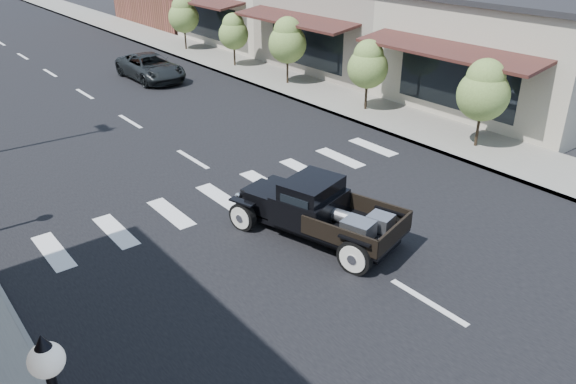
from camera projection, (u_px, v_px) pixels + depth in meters
ground at (333, 245)px, 14.04m from camera, size 120.00×120.00×0.00m
road at (101, 104)px, 24.60m from camera, size 14.00×80.00×0.02m
road_markings at (153, 136)px, 21.08m from camera, size 12.00×60.00×0.06m
sidewalk_right at (259, 73)px, 29.31m from camera, size 3.00×80.00×0.15m
storefront_near at (528, 49)px, 24.24m from camera, size 10.00×9.00×4.50m
storefront_mid at (376, 22)px, 30.57m from camera, size 10.00×9.00×4.50m
storefront_far at (276, 4)px, 36.91m from camera, size 10.00×9.00×4.50m
small_tree_a at (481, 105)px, 19.12m from camera, size 1.77×1.77×2.95m
small_tree_b at (367, 76)px, 22.96m from camera, size 1.66×1.66×2.76m
small_tree_c at (287, 52)px, 26.62m from camera, size 1.80×1.80×3.00m
small_tree_d at (234, 40)px, 29.95m from camera, size 1.59×1.59×2.65m
small_tree_e at (184, 24)px, 33.66m from camera, size 1.80×1.80×3.01m
hotrod_pickup at (318, 209)px, 14.06m from camera, size 3.30×4.99×1.59m
second_car at (151, 68)px, 28.07m from camera, size 2.08×4.51×1.25m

